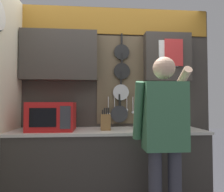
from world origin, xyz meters
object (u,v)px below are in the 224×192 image
object	(u,v)px
knife_block	(105,122)
utensil_crock	(139,121)
person	(164,130)
microwave	(52,116)

from	to	relation	value
knife_block	utensil_crock	world-z (taller)	utensil_crock
knife_block	person	distance (m)	0.73
microwave	knife_block	distance (m)	0.60
microwave	person	world-z (taller)	person
knife_block	person	bearing A→B (deg)	-45.43
microwave	utensil_crock	xyz separation A→B (m)	(0.99, 0.00, -0.06)
microwave	utensil_crock	distance (m)	0.99
microwave	knife_block	size ratio (longest dim) A/B	1.94
utensil_crock	person	world-z (taller)	person
microwave	person	distance (m)	1.23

